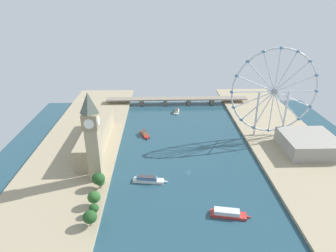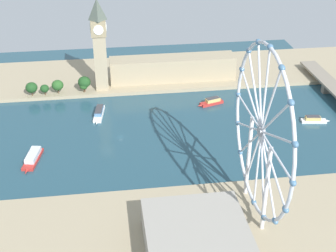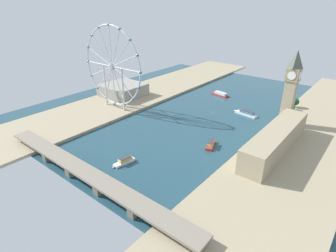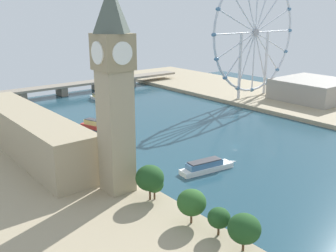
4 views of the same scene
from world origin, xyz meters
The scene contains 12 objects.
ground_plane centered at (0.00, 0.00, 0.00)m, with size 407.93×407.93×0.00m, color #234756.
riverbank_left centered at (-118.97, 0.00, 1.50)m, with size 90.00×520.00×3.00m, color tan.
riverbank_right centered at (118.97, 0.00, 1.50)m, with size 90.00×520.00×3.00m, color tan.
clock_tower centered at (-86.44, -11.94, 46.05)m, with size 13.95×13.95×82.67m.
parliament_block centered at (-98.93, 55.03, 14.07)m, with size 22.00×117.94×22.13m, color tan.
tree_row_embankment centered at (-80.32, -48.58, 11.09)m, with size 13.05×57.17×14.45m.
ferris_wheel centered at (103.89, 74.48, 56.30)m, with size 102.51×3.20×104.52m.
riverside_hall centered at (133.36, 33.72, 11.27)m, with size 55.12×54.52×16.55m, color gray.
tour_boat_0 centered at (-2.51, 157.06, 2.23)m, with size 8.62×24.01×5.53m.
tour_boat_1 centered at (24.92, -63.68, 2.35)m, with size 32.92×13.19×5.46m.
tour_boat_2 centered at (-46.10, 81.63, 2.44)m, with size 12.43×24.45×6.01m.
tour_boat_3 centered at (-38.49, -15.94, 2.37)m, with size 33.22×10.47×5.71m.
Camera 2 is at (331.19, -8.95, 190.41)m, focal length 52.70 mm.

